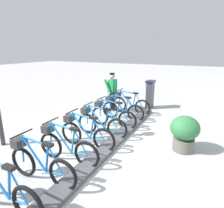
{
  "coord_description": "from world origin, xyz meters",
  "views": [
    {
      "loc": [
        -2.24,
        4.31,
        2.66
      ],
      "look_at": [
        0.5,
        -1.25,
        0.9
      ],
      "focal_mm": 31.3,
      "sensor_mm": 36.0,
      "label": 1
    }
  ],
  "objects_px": {
    "payment_kiosk": "(150,94)",
    "planter_bush": "(184,132)",
    "worker_near_rack": "(112,90)",
    "bike_docked_7": "(1,188)",
    "bike_docked_5": "(65,146)",
    "bike_docked_3": "(100,123)",
    "bike_docked_2": "(111,115)",
    "bike_docked_4": "(85,133)",
    "bike_docked_6": "(39,163)",
    "bike_docked_1": "(121,109)",
    "bike_docked_0": "(129,104)"
  },
  "relations": [
    {
      "from": "bike_docked_1",
      "to": "bike_docked_6",
      "type": "bearing_deg",
      "value": 90.0
    },
    {
      "from": "bike_docked_3",
      "to": "bike_docked_4",
      "type": "bearing_deg",
      "value": 90.0
    },
    {
      "from": "bike_docked_3",
      "to": "bike_docked_5",
      "type": "height_order",
      "value": "same"
    },
    {
      "from": "bike_docked_5",
      "to": "bike_docked_6",
      "type": "bearing_deg",
      "value": 90.0
    },
    {
      "from": "bike_docked_1",
      "to": "bike_docked_4",
      "type": "distance_m",
      "value": 2.48
    },
    {
      "from": "bike_docked_0",
      "to": "bike_docked_2",
      "type": "bearing_deg",
      "value": 90.0
    },
    {
      "from": "bike_docked_6",
      "to": "bike_docked_7",
      "type": "xyz_separation_m",
      "value": [
        0.0,
        0.83,
        0.0
      ]
    },
    {
      "from": "bike_docked_0",
      "to": "bike_docked_5",
      "type": "relative_size",
      "value": 1.0
    },
    {
      "from": "worker_near_rack",
      "to": "planter_bush",
      "type": "xyz_separation_m",
      "value": [
        -3.32,
        2.41,
        -0.37
      ]
    },
    {
      "from": "payment_kiosk",
      "to": "bike_docked_5",
      "type": "distance_m",
      "value": 5.35
    },
    {
      "from": "bike_docked_5",
      "to": "bike_docked_0",
      "type": "bearing_deg",
      "value": -90.0
    },
    {
      "from": "bike_docked_6",
      "to": "worker_near_rack",
      "type": "relative_size",
      "value": 1.04
    },
    {
      "from": "bike_docked_6",
      "to": "bike_docked_1",
      "type": "bearing_deg",
      "value": -90.0
    },
    {
      "from": "payment_kiosk",
      "to": "bike_docked_5",
      "type": "xyz_separation_m",
      "value": [
        0.57,
        5.31,
        -0.24
      ]
    },
    {
      "from": "bike_docked_2",
      "to": "bike_docked_3",
      "type": "distance_m",
      "value": 0.83
    },
    {
      "from": "bike_docked_7",
      "to": "bike_docked_5",
      "type": "bearing_deg",
      "value": -90.0
    },
    {
      "from": "payment_kiosk",
      "to": "bike_docked_2",
      "type": "xyz_separation_m",
      "value": [
        0.57,
        2.84,
        -0.24
      ]
    },
    {
      "from": "bike_docked_0",
      "to": "bike_docked_4",
      "type": "distance_m",
      "value": 3.3
    },
    {
      "from": "bike_docked_0",
      "to": "bike_docked_5",
      "type": "bearing_deg",
      "value": 90.0
    },
    {
      "from": "bike_docked_1",
      "to": "bike_docked_4",
      "type": "xyz_separation_m",
      "value": [
        0.0,
        2.48,
        0.0
      ]
    },
    {
      "from": "bike_docked_1",
      "to": "bike_docked_2",
      "type": "bearing_deg",
      "value": 90.0
    },
    {
      "from": "payment_kiosk",
      "to": "bike_docked_6",
      "type": "relative_size",
      "value": 0.74
    },
    {
      "from": "bike_docked_1",
      "to": "bike_docked_3",
      "type": "xyz_separation_m",
      "value": [
        0.0,
        1.65,
        0.0
      ]
    },
    {
      "from": "bike_docked_1",
      "to": "bike_docked_4",
      "type": "relative_size",
      "value": 1.0
    },
    {
      "from": "payment_kiosk",
      "to": "bike_docked_6",
      "type": "xyz_separation_m",
      "value": [
        0.57,
        6.14,
        -0.24
      ]
    },
    {
      "from": "bike_docked_5",
      "to": "bike_docked_3",
      "type": "bearing_deg",
      "value": -90.0
    },
    {
      "from": "bike_docked_3",
      "to": "bike_docked_5",
      "type": "relative_size",
      "value": 1.0
    },
    {
      "from": "bike_docked_4",
      "to": "bike_docked_6",
      "type": "xyz_separation_m",
      "value": [
        0.0,
        1.65,
        0.0
      ]
    },
    {
      "from": "bike_docked_3",
      "to": "payment_kiosk",
      "type": "bearing_deg",
      "value": -98.88
    },
    {
      "from": "bike_docked_0",
      "to": "bike_docked_1",
      "type": "height_order",
      "value": "same"
    },
    {
      "from": "bike_docked_5",
      "to": "planter_bush",
      "type": "xyz_separation_m",
      "value": [
        -2.48,
        -1.85,
        0.11
      ]
    },
    {
      "from": "bike_docked_2",
      "to": "bike_docked_4",
      "type": "height_order",
      "value": "same"
    },
    {
      "from": "bike_docked_5",
      "to": "bike_docked_1",
      "type": "bearing_deg",
      "value": -90.0
    },
    {
      "from": "payment_kiosk",
      "to": "bike_docked_0",
      "type": "bearing_deg",
      "value": 64.21
    },
    {
      "from": "payment_kiosk",
      "to": "bike_docked_6",
      "type": "distance_m",
      "value": 6.17
    },
    {
      "from": "bike_docked_4",
      "to": "worker_near_rack",
      "type": "bearing_deg",
      "value": -76.3
    },
    {
      "from": "bike_docked_4",
      "to": "bike_docked_5",
      "type": "xyz_separation_m",
      "value": [
        0.0,
        0.83,
        0.0
      ]
    },
    {
      "from": "bike_docked_3",
      "to": "bike_docked_5",
      "type": "xyz_separation_m",
      "value": [
        0.0,
        1.65,
        0.0
      ]
    },
    {
      "from": "payment_kiosk",
      "to": "bike_docked_7",
      "type": "relative_size",
      "value": 0.74
    },
    {
      "from": "bike_docked_4",
      "to": "worker_near_rack",
      "type": "distance_m",
      "value": 3.56
    },
    {
      "from": "bike_docked_2",
      "to": "payment_kiosk",
      "type": "bearing_deg",
      "value": -101.4
    },
    {
      "from": "bike_docked_2",
      "to": "bike_docked_5",
      "type": "distance_m",
      "value": 2.48
    },
    {
      "from": "bike_docked_0",
      "to": "bike_docked_5",
      "type": "distance_m",
      "value": 4.13
    },
    {
      "from": "bike_docked_3",
      "to": "bike_docked_7",
      "type": "relative_size",
      "value": 1.0
    },
    {
      "from": "bike_docked_3",
      "to": "bike_docked_0",
      "type": "bearing_deg",
      "value": -90.0
    },
    {
      "from": "bike_docked_6",
      "to": "worker_near_rack",
      "type": "height_order",
      "value": "worker_near_rack"
    },
    {
      "from": "worker_near_rack",
      "to": "bike_docked_7",
      "type": "bearing_deg",
      "value": 98.05
    },
    {
      "from": "payment_kiosk",
      "to": "bike_docked_7",
      "type": "xyz_separation_m",
      "value": [
        0.57,
        6.97,
        -0.24
      ]
    },
    {
      "from": "payment_kiosk",
      "to": "planter_bush",
      "type": "height_order",
      "value": "payment_kiosk"
    },
    {
      "from": "bike_docked_0",
      "to": "bike_docked_7",
      "type": "distance_m",
      "value": 5.78
    }
  ]
}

